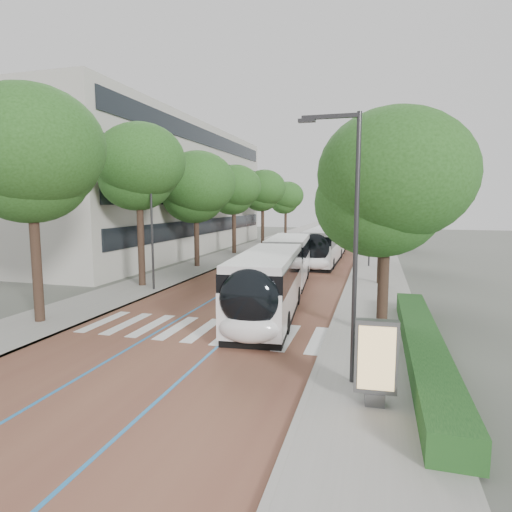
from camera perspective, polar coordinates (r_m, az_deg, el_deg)
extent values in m
plane|color=#51544C|center=(18.31, -8.93, -10.62)|extent=(160.00, 160.00, 0.00)
cube|color=brown|center=(56.57, 8.25, 1.44)|extent=(11.00, 140.00, 0.02)
cube|color=gray|center=(58.02, 0.89, 1.70)|extent=(4.00, 140.00, 0.12)
cube|color=gray|center=(56.08, 15.87, 1.24)|extent=(4.00, 140.00, 0.12)
cube|color=gray|center=(57.56, 2.72, 1.65)|extent=(0.20, 140.00, 0.14)
cube|color=gray|center=(56.11, 13.93, 1.31)|extent=(0.20, 140.00, 0.14)
cube|color=silver|center=(21.49, -19.62, -8.21)|extent=(0.55, 3.60, 0.01)
cube|color=silver|center=(20.80, -16.77, -8.60)|extent=(0.55, 3.60, 0.01)
cube|color=silver|center=(20.17, -13.74, -8.99)|extent=(0.55, 3.60, 0.01)
cube|color=silver|center=(19.60, -10.52, -9.38)|extent=(0.55, 3.60, 0.01)
cube|color=silver|center=(19.10, -7.11, -9.76)|extent=(0.55, 3.60, 0.01)
cube|color=silver|center=(18.67, -3.51, -10.12)|extent=(0.55, 3.60, 0.01)
cube|color=silver|center=(18.31, 0.24, -10.45)|extent=(0.55, 3.60, 0.01)
cube|color=silver|center=(18.03, 4.14, -10.75)|extent=(0.55, 3.60, 0.01)
cube|color=silver|center=(17.83, 8.15, -11.01)|extent=(0.55, 3.60, 0.01)
cube|color=#236FB0|center=(56.80, 6.65, 1.50)|extent=(0.12, 126.00, 0.01)
cube|color=#236FB0|center=(56.38, 9.86, 1.40)|extent=(0.12, 126.00, 0.01)
cube|color=#9C9A90|center=(51.42, -15.88, 8.48)|extent=(18.00, 40.00, 14.00)
cube|color=black|center=(47.37, -6.33, 4.00)|extent=(0.12, 38.00, 1.60)
cube|color=black|center=(47.31, -6.39, 7.87)|extent=(0.12, 38.00, 1.60)
cube|color=black|center=(47.46, -6.44, 11.74)|extent=(0.12, 38.00, 1.60)
cube|color=black|center=(47.79, -6.49, 15.33)|extent=(0.12, 38.00, 1.60)
cube|color=#143A16|center=(16.68, 21.35, -10.94)|extent=(1.20, 14.00, 0.80)
cylinder|color=#2E2E31|center=(12.90, 13.13, 0.55)|extent=(0.14, 0.14, 8.00)
cube|color=#2E2E31|center=(13.12, 9.97, 17.85)|extent=(1.70, 0.12, 0.12)
cube|color=#2E2E31|center=(13.20, 6.79, 17.49)|extent=(0.50, 0.20, 0.10)
cylinder|color=#2E2E31|center=(37.84, 14.98, 4.72)|extent=(0.14, 0.14, 8.00)
cube|color=#2E2E31|center=(37.92, 13.94, 10.66)|extent=(1.70, 0.12, 0.12)
cube|color=#2E2E31|center=(37.94, 12.86, 10.56)|extent=(0.50, 0.20, 0.10)
cylinder|color=#2E2E31|center=(27.40, -13.71, 3.93)|extent=(0.14, 0.14, 8.00)
cylinder|color=black|center=(21.91, -27.19, -1.37)|extent=(0.44, 0.44, 5.23)
ellipsoid|color=#204716|center=(21.79, -27.91, 11.11)|extent=(6.27, 6.27, 5.33)
cylinder|color=black|center=(29.07, -15.07, 1.23)|extent=(0.44, 0.44, 5.38)
ellipsoid|color=#204716|center=(29.00, -15.38, 10.88)|extent=(5.68, 5.68, 4.83)
cylinder|color=black|center=(37.08, -7.91, 2.08)|extent=(0.44, 0.44, 4.67)
ellipsoid|color=#204716|center=(36.96, -8.03, 8.65)|extent=(6.32, 6.32, 5.37)
cylinder|color=black|center=(46.38, -2.94, 3.18)|extent=(0.44, 0.44, 4.73)
ellipsoid|color=#204716|center=(46.28, -2.97, 8.50)|extent=(5.37, 5.37, 4.56)
cylinder|color=black|center=(57.84, 0.89, 4.06)|extent=(0.44, 0.44, 4.90)
ellipsoid|color=#204716|center=(57.78, 0.90, 8.47)|extent=(5.65, 5.65, 4.80)
cylinder|color=black|center=(72.44, 3.96, 4.45)|extent=(0.44, 0.44, 4.35)
ellipsoid|color=#204716|center=(72.36, 3.99, 7.57)|extent=(5.46, 5.46, 4.64)
cylinder|color=black|center=(18.14, 16.57, -4.01)|extent=(0.44, 0.44, 4.29)
ellipsoid|color=#204716|center=(17.82, 17.02, 8.38)|extent=(6.05, 6.05, 5.14)
cylinder|color=black|center=(30.00, 16.32, 0.35)|extent=(0.44, 0.44, 4.32)
ellipsoid|color=#204716|center=(29.82, 16.59, 7.87)|extent=(4.76, 4.76, 4.04)
cylinder|color=black|center=(43.92, 16.21, 2.75)|extent=(0.44, 0.44, 4.82)
ellipsoid|color=#204716|center=(43.83, 16.41, 8.47)|extent=(5.02, 5.02, 4.27)
cylinder|color=black|center=(59.90, 16.14, 3.77)|extent=(0.44, 0.44, 4.65)
ellipsoid|color=#204716|center=(59.82, 16.28, 7.82)|extent=(5.04, 5.04, 4.29)
cylinder|color=black|center=(25.44, 3.35, -1.42)|extent=(2.38, 1.11, 2.30)
cube|color=white|center=(20.53, 1.58, -4.94)|extent=(3.38, 9.56, 1.82)
cube|color=black|center=(20.33, 1.59, -1.80)|extent=(3.40, 9.37, 0.97)
cube|color=silver|center=(20.24, 1.60, 0.00)|extent=(3.31, 9.36, 0.31)
cube|color=black|center=(20.79, 1.57, -7.87)|extent=(3.29, 9.18, 0.35)
cube|color=white|center=(29.77, 4.36, -1.18)|extent=(3.23, 7.94, 1.82)
cube|color=black|center=(29.62, 4.38, 1.00)|extent=(3.25, 7.79, 0.97)
cube|color=silver|center=(29.56, 4.40, 2.24)|extent=(3.16, 7.78, 0.31)
cube|color=black|center=(29.94, 4.34, -3.24)|extent=(3.15, 7.63, 0.35)
ellipsoid|color=black|center=(16.02, -0.90, -5.69)|extent=(2.44, 1.32, 2.28)
ellipsoid|color=white|center=(16.26, -0.93, -9.64)|extent=(2.43, 1.22, 1.14)
cylinder|color=black|center=(18.75, -2.96, -8.52)|extent=(0.39, 1.02, 1.00)
cylinder|color=black|center=(18.38, 3.99, -8.85)|extent=(0.39, 1.02, 1.00)
cylinder|color=black|center=(31.65, 2.63, -2.06)|extent=(0.39, 1.02, 1.00)
cylinder|color=black|center=(31.43, 6.72, -2.17)|extent=(0.39, 1.02, 1.00)
cylinder|color=black|center=(23.85, 0.02, -5.11)|extent=(0.39, 1.02, 1.00)
cylinder|color=black|center=(23.56, 5.45, -5.29)|extent=(0.39, 1.02, 1.00)
cube|color=white|center=(39.79, 9.09, 0.85)|extent=(2.55, 12.01, 1.82)
cube|color=black|center=(39.69, 9.12, 2.49)|extent=(2.59, 11.77, 0.97)
cube|color=silver|center=(39.64, 9.14, 3.41)|extent=(2.50, 11.77, 0.31)
cube|color=black|center=(39.93, 9.05, -0.70)|extent=(2.50, 11.53, 0.35)
ellipsoid|color=black|center=(33.95, 7.90, 1.06)|extent=(2.35, 1.11, 2.28)
ellipsoid|color=white|center=(34.04, 7.85, -0.86)|extent=(2.35, 1.01, 1.14)
cylinder|color=black|center=(36.51, 6.61, -0.87)|extent=(0.30, 1.00, 1.00)
cylinder|color=black|center=(36.21, 10.14, -1.00)|extent=(0.30, 1.00, 1.00)
cylinder|color=black|center=(43.77, 8.21, 0.43)|extent=(0.30, 1.00, 1.00)
cylinder|color=black|center=(43.52, 11.16, 0.33)|extent=(0.30, 1.00, 1.00)
cube|color=white|center=(52.87, 10.59, 2.36)|extent=(2.85, 12.07, 1.82)
cube|color=black|center=(52.79, 10.62, 3.59)|extent=(2.88, 11.83, 0.97)
cube|color=silver|center=(52.76, 10.64, 4.29)|extent=(2.79, 11.83, 0.31)
cube|color=black|center=(52.97, 10.57, 1.19)|extent=(2.79, 11.59, 0.35)
ellipsoid|color=black|center=(47.00, 10.16, 2.69)|extent=(2.38, 1.17, 2.28)
ellipsoid|color=white|center=(47.05, 10.13, 1.30)|extent=(2.38, 1.07, 1.14)
cylinder|color=black|center=(49.45, 9.00, 1.18)|extent=(0.33, 1.01, 1.00)
cylinder|color=black|center=(49.31, 11.62, 1.11)|extent=(0.33, 1.01, 1.00)
cylinder|color=black|center=(56.79, 9.68, 1.93)|extent=(0.33, 1.01, 1.00)
cylinder|color=black|center=(56.67, 11.96, 1.86)|extent=(0.33, 1.01, 1.00)
cube|color=white|center=(66.11, 11.58, 3.27)|extent=(3.15, 12.12, 1.82)
cube|color=black|center=(66.05, 11.61, 4.26)|extent=(3.18, 11.88, 0.97)
cube|color=silver|center=(66.02, 11.62, 4.81)|extent=(3.09, 11.88, 0.31)
cube|color=black|center=(66.19, 11.56, 2.33)|extent=(3.07, 11.64, 0.35)
ellipsoid|color=black|center=(60.23, 11.48, 3.61)|extent=(2.41, 1.23, 2.28)
ellipsoid|color=white|center=(60.25, 11.46, 2.53)|extent=(2.40, 1.13, 1.14)
cylinder|color=black|center=(62.61, 10.46, 2.39)|extent=(0.35, 1.01, 1.00)
cylinder|color=black|center=(62.56, 12.53, 2.33)|extent=(0.35, 1.01, 1.00)
cylinder|color=black|center=(69.98, 10.71, 2.87)|extent=(0.35, 1.01, 1.00)
cylinder|color=black|center=(69.94, 12.56, 2.82)|extent=(0.35, 1.01, 1.00)
cube|color=white|center=(79.22, 12.41, 3.87)|extent=(3.04, 12.10, 1.82)
cube|color=black|center=(79.17, 12.43, 4.69)|extent=(3.07, 11.86, 0.97)
cube|color=silver|center=(79.14, 12.45, 5.15)|extent=(2.98, 11.86, 0.31)
cube|color=black|center=(79.29, 12.39, 3.08)|extent=(2.97, 11.62, 0.35)
ellipsoid|color=black|center=(73.34, 12.35, 4.20)|extent=(2.40, 1.21, 2.28)
ellipsoid|color=white|center=(73.35, 12.33, 3.31)|extent=(2.39, 1.11, 1.14)
cylinder|color=black|center=(75.70, 11.50, 3.17)|extent=(0.35, 1.01, 1.00)
cylinder|color=black|center=(75.66, 13.21, 3.12)|extent=(0.35, 1.01, 1.00)
cylinder|color=black|center=(83.08, 11.66, 3.50)|extent=(0.35, 1.01, 1.00)
cylinder|color=black|center=(83.05, 13.22, 3.46)|extent=(0.35, 1.01, 1.00)
cube|color=#59595B|center=(12.62, 15.53, -17.79)|extent=(0.55, 0.47, 0.35)
cube|color=#59595B|center=(12.18, 15.72, -12.77)|extent=(1.15, 0.38, 2.00)
cube|color=#ECC37D|center=(12.02, 15.77, -13.03)|extent=(0.96, 0.08, 1.74)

